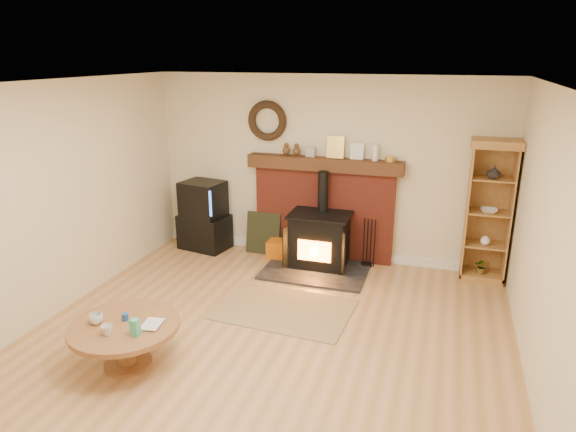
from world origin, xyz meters
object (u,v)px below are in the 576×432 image
(wood_stove, at_px, (319,241))
(coffee_table, at_px, (124,332))
(tv_unit, at_px, (204,217))
(curio_cabinet, at_px, (488,211))

(wood_stove, distance_m, coffee_table, 3.09)
(wood_stove, relative_size, coffee_table, 1.35)
(tv_unit, bearing_deg, wood_stove, -5.94)
(curio_cabinet, bearing_deg, coffee_table, -136.57)
(curio_cabinet, bearing_deg, wood_stove, -172.66)
(coffee_table, bearing_deg, tv_unit, 102.63)
(curio_cabinet, relative_size, coffee_table, 1.80)
(wood_stove, relative_size, tv_unit, 1.34)
(wood_stove, xyz_separation_m, coffee_table, (-1.16, -2.86, -0.02))
(coffee_table, bearing_deg, curio_cabinet, 43.43)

